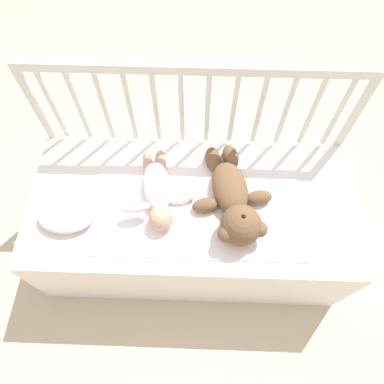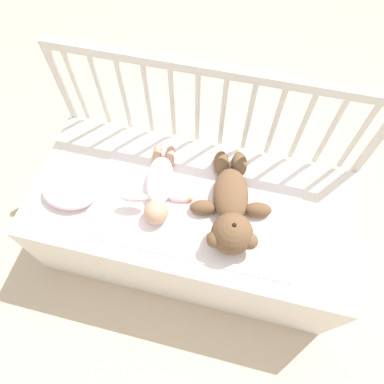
# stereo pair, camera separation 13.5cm
# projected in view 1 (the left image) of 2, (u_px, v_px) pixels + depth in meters

# --- Properties ---
(ground_plane) EXTENTS (12.00, 12.00, 0.00)m
(ground_plane) POSITION_uv_depth(u_px,v_px,m) (192.00, 241.00, 1.77)
(ground_plane) COLOR #C6B293
(crib_mattress) EXTENTS (1.34, 0.61, 0.43)m
(crib_mattress) POSITION_uv_depth(u_px,v_px,m) (192.00, 224.00, 1.58)
(crib_mattress) COLOR white
(crib_mattress) RESTS_ON ground_plane
(crib_rail) EXTENTS (1.34, 0.04, 0.85)m
(crib_rail) POSITION_uv_depth(u_px,v_px,m) (195.00, 113.00, 1.41)
(crib_rail) COLOR beige
(crib_rail) RESTS_ON ground_plane
(blanket) EXTENTS (0.84, 0.53, 0.01)m
(blanket) POSITION_uv_depth(u_px,v_px,m) (197.00, 197.00, 1.40)
(blanket) COLOR white
(blanket) RESTS_ON crib_mattress
(teddy_bear) EXTENTS (0.33, 0.48, 0.16)m
(teddy_bear) POSITION_uv_depth(u_px,v_px,m) (234.00, 202.00, 1.33)
(teddy_bear) COLOR brown
(teddy_bear) RESTS_ON crib_mattress
(baby) EXTENTS (0.28, 0.39, 0.10)m
(baby) POSITION_uv_depth(u_px,v_px,m) (158.00, 191.00, 1.37)
(baby) COLOR white
(baby) RESTS_ON crib_mattress
(small_pillow) EXTENTS (0.23, 0.16, 0.06)m
(small_pillow) POSITION_uv_depth(u_px,v_px,m) (66.00, 215.00, 1.33)
(small_pillow) COLOR silver
(small_pillow) RESTS_ON crib_mattress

